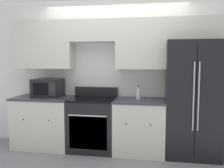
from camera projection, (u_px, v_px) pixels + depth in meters
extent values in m
plane|color=gray|center=(109.00, 157.00, 3.96)|extent=(12.00, 12.00, 0.00)
cube|color=white|center=(115.00, 73.00, 4.48)|extent=(8.00, 0.06, 2.60)
cube|color=beige|center=(46.00, 45.00, 4.45)|extent=(0.99, 0.33, 0.83)
cube|color=beige|center=(94.00, 31.00, 4.27)|extent=(0.78, 0.33, 0.37)
cube|color=beige|center=(167.00, 44.00, 4.08)|extent=(1.67, 0.33, 0.83)
cube|color=beige|center=(44.00, 123.00, 4.43)|extent=(0.99, 0.62, 0.86)
cube|color=#383842|center=(43.00, 98.00, 4.39)|extent=(1.02, 0.64, 0.03)
sphere|color=black|center=(23.00, 119.00, 4.16)|extent=(0.03, 0.03, 0.03)
sphere|color=black|center=(49.00, 120.00, 4.08)|extent=(0.03, 0.03, 0.03)
cube|color=beige|center=(139.00, 127.00, 4.14)|extent=(0.82, 0.62, 0.86)
cube|color=#383842|center=(140.00, 101.00, 4.10)|extent=(0.85, 0.64, 0.03)
sphere|color=black|center=(126.00, 124.00, 3.86)|extent=(0.03, 0.03, 0.03)
sphere|color=black|center=(150.00, 125.00, 3.80)|extent=(0.03, 0.03, 0.03)
cube|color=black|center=(93.00, 125.00, 4.28)|extent=(0.78, 0.62, 0.85)
cube|color=black|center=(88.00, 133.00, 3.99)|extent=(0.63, 0.01, 0.55)
cube|color=black|center=(92.00, 99.00, 4.24)|extent=(0.78, 0.62, 0.04)
cube|color=black|center=(96.00, 91.00, 4.50)|extent=(0.78, 0.04, 0.16)
cylinder|color=silver|center=(87.00, 116.00, 3.93)|extent=(0.63, 0.02, 0.02)
cube|color=black|center=(192.00, 99.00, 3.98)|extent=(0.85, 0.69, 1.85)
cube|color=black|center=(196.00, 103.00, 3.65)|extent=(0.01, 0.01, 1.70)
cylinder|color=#B7B7BC|center=(194.00, 97.00, 3.62)|extent=(0.02, 0.02, 1.02)
cylinder|color=#B7B7BC|center=(199.00, 97.00, 3.61)|extent=(0.02, 0.02, 1.02)
cube|color=black|center=(48.00, 88.00, 4.44)|extent=(0.49, 0.40, 0.31)
cube|color=black|center=(40.00, 89.00, 4.25)|extent=(0.27, 0.01, 0.20)
cube|color=#262628|center=(52.00, 89.00, 4.21)|extent=(0.11, 0.01, 0.22)
cylinder|color=silver|center=(138.00, 94.00, 4.13)|extent=(0.07, 0.07, 0.16)
cylinder|color=silver|center=(138.00, 88.00, 4.12)|extent=(0.03, 0.03, 0.05)
cylinder|color=black|center=(138.00, 86.00, 4.12)|extent=(0.03, 0.03, 0.02)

